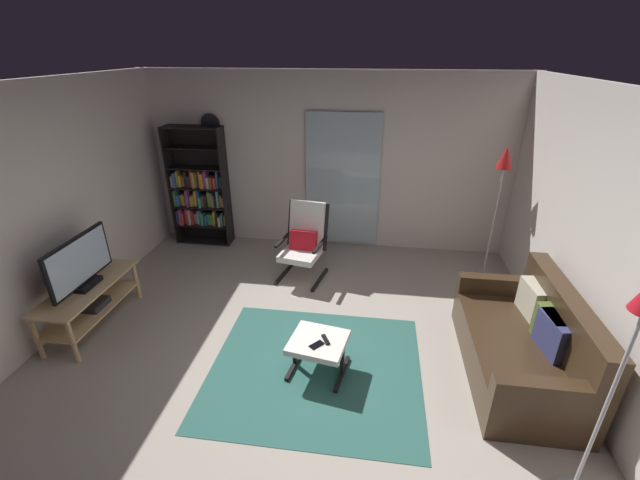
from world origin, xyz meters
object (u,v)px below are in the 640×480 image
at_px(ottoman, 318,345).
at_px(floor_lamp_by_shelf, 503,172).
at_px(cell_phone, 317,345).
at_px(floor_lamp_by_sofa, 636,333).
at_px(leather_sofa, 525,345).
at_px(tv_remote, 326,339).
at_px(lounge_armchair, 304,239).
at_px(bookshelf_near_tv, 200,192).
at_px(wall_clock, 211,123).
at_px(television, 80,264).
at_px(tv_stand, 90,299).

xyz_separation_m(ottoman, floor_lamp_by_shelf, (2.02, 2.20, 1.15)).
height_order(cell_phone, floor_lamp_by_sofa, floor_lamp_by_sofa).
height_order(leather_sofa, tv_remote, leather_sofa).
distance_m(tv_remote, cell_phone, 0.11).
distance_m(lounge_armchair, cell_phone, 1.97).
bearing_deg(bookshelf_near_tv, lounge_armchair, -25.55).
height_order(leather_sofa, wall_clock, wall_clock).
xyz_separation_m(television, cell_phone, (2.60, -0.45, -0.41)).
bearing_deg(floor_lamp_by_shelf, bookshelf_near_tv, 173.51).
distance_m(bookshelf_near_tv, floor_lamp_by_sofa, 5.60).
bearing_deg(ottoman, television, 171.86).
bearing_deg(lounge_armchair, television, -145.80).
bearing_deg(cell_phone, tv_stand, -148.35).
bearing_deg(tv_remote, leather_sofa, -19.10).
height_order(leather_sofa, lounge_armchair, lounge_armchair).
relative_size(floor_lamp_by_sofa, floor_lamp_by_shelf, 1.01).
distance_m(bookshelf_near_tv, tv_remote, 3.57).
distance_m(bookshelf_near_tv, ottoman, 3.54).
height_order(tv_remote, floor_lamp_by_shelf, floor_lamp_by_shelf).
distance_m(television, tv_remote, 2.73).
bearing_deg(leather_sofa, wall_clock, 146.81).
relative_size(floor_lamp_by_shelf, wall_clock, 6.13).
distance_m(television, leather_sofa, 4.57).
xyz_separation_m(television, leather_sofa, (4.55, -0.11, -0.47)).
xyz_separation_m(lounge_armchair, cell_phone, (0.45, -1.91, -0.16)).
distance_m(leather_sofa, floor_lamp_by_sofa, 1.64).
xyz_separation_m(bookshelf_near_tv, floor_lamp_by_shelf, (4.26, -0.49, 0.63)).
distance_m(tv_stand, floor_lamp_by_sofa, 4.87).
bearing_deg(wall_clock, floor_lamp_by_shelf, -8.95).
distance_m(floor_lamp_by_sofa, wall_clock, 5.51).
relative_size(bookshelf_near_tv, floor_lamp_by_shelf, 1.03).
xyz_separation_m(ottoman, tv_remote, (0.07, 0.00, 0.08)).
bearing_deg(cell_phone, tv_remote, 90.62).
bearing_deg(floor_lamp_by_shelf, wall_clock, 171.05).
distance_m(tv_remote, wall_clock, 3.81).
xyz_separation_m(ottoman, cell_phone, (-0.00, -0.08, 0.07)).
height_order(bookshelf_near_tv, ottoman, bookshelf_near_tv).
bearing_deg(wall_clock, television, -103.73).
relative_size(lounge_armchair, floor_lamp_by_sofa, 0.57).
height_order(floor_lamp_by_sofa, floor_lamp_by_shelf, floor_lamp_by_sofa).
bearing_deg(leather_sofa, floor_lamp_by_sofa, -89.41).
height_order(lounge_armchair, ottoman, lounge_armchair).
distance_m(lounge_armchair, tv_remote, 1.91).
relative_size(tv_stand, wall_clock, 4.36).
relative_size(tv_remote, cell_phone, 1.03).
bearing_deg(tv_remote, tv_stand, 145.23).
height_order(bookshelf_near_tv, cell_phone, bookshelf_near_tv).
distance_m(television, bookshelf_near_tv, 2.35).
relative_size(television, bookshelf_near_tv, 0.51).
xyz_separation_m(lounge_armchair, floor_lamp_by_shelf, (2.47, 0.37, 0.92)).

